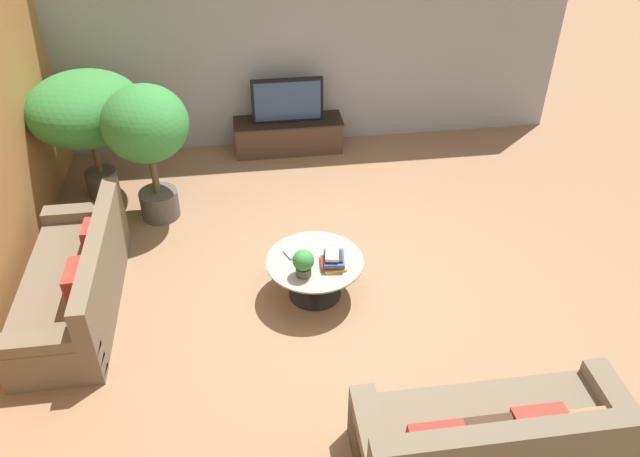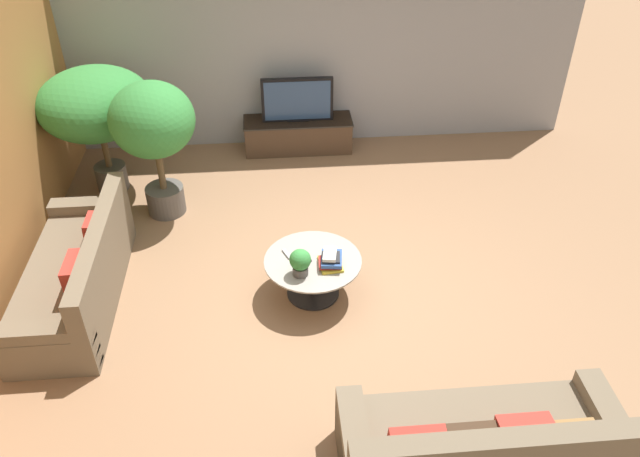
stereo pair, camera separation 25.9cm
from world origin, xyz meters
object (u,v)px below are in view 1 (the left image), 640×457
(couch_by_wall, at_px, (76,284))
(potted_plant_tabletop, at_px, (303,262))
(potted_palm_tall, at_px, (85,111))
(coffee_table, at_px, (315,270))
(television, at_px, (287,101))
(couch_near_entry, at_px, (497,442))
(media_console, at_px, (288,135))
(potted_palm_corner, at_px, (147,131))

(couch_by_wall, relative_size, potted_plant_tabletop, 7.56)
(couch_by_wall, height_order, potted_palm_tall, potted_palm_tall)
(potted_palm_tall, bearing_deg, coffee_table, -43.04)
(television, distance_m, couch_near_entry, 5.35)
(coffee_table, relative_size, potted_palm_tall, 0.61)
(coffee_table, bearing_deg, television, 89.43)
(coffee_table, bearing_deg, couch_by_wall, 176.51)
(potted_plant_tabletop, bearing_deg, media_console, 87.12)
(coffee_table, bearing_deg, media_console, 89.43)
(coffee_table, relative_size, potted_plant_tabletop, 3.44)
(coffee_table, distance_m, couch_by_wall, 2.35)
(potted_palm_tall, height_order, potted_palm_corner, potted_palm_corner)
(media_console, height_order, couch_by_wall, couch_by_wall)
(couch_by_wall, bearing_deg, couch_near_entry, 56.36)
(couch_near_entry, bearing_deg, television, -78.51)
(media_console, xyz_separation_m, potted_plant_tabletop, (-0.17, -3.29, 0.36))
(media_console, relative_size, potted_palm_corner, 0.91)
(potted_palm_tall, xyz_separation_m, potted_palm_corner, (0.75, -0.60, -0.01))
(potted_palm_tall, bearing_deg, couch_near_entry, -51.46)
(media_console, xyz_separation_m, couch_near_entry, (1.06, -5.23, 0.05))
(media_console, xyz_separation_m, coffee_table, (-0.03, -3.08, 0.07))
(potted_plant_tabletop, bearing_deg, potted_palm_corner, 129.35)
(media_console, bearing_deg, coffee_table, -90.57)
(potted_palm_tall, bearing_deg, potted_palm_corner, -38.55)
(television, height_order, couch_by_wall, television)
(couch_by_wall, bearing_deg, potted_palm_corner, 155.50)
(media_console, bearing_deg, couch_near_entry, -78.52)
(couch_by_wall, bearing_deg, potted_plant_tabletop, 81.02)
(media_console, height_order, television, television)
(coffee_table, relative_size, couch_by_wall, 0.46)
(media_console, relative_size, couch_near_entry, 0.72)
(coffee_table, relative_size, couch_near_entry, 0.46)
(media_console, distance_m, couch_by_wall, 3.78)
(potted_palm_tall, relative_size, potted_palm_corner, 0.96)
(potted_palm_corner, bearing_deg, potted_plant_tabletop, -50.65)
(television, xyz_separation_m, potted_plant_tabletop, (-0.17, -3.29, -0.16))
(television, xyz_separation_m, coffee_table, (-0.03, -3.08, -0.45))
(television, bearing_deg, couch_by_wall, -128.99)
(coffee_table, xyz_separation_m, potted_palm_tall, (-2.41, 2.25, 0.84))
(media_console, relative_size, potted_plant_tabletop, 5.34)
(couch_by_wall, bearing_deg, coffee_table, 86.51)
(media_console, relative_size, coffee_table, 1.55)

